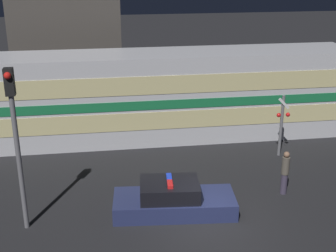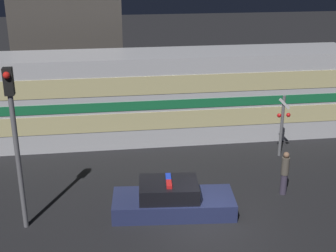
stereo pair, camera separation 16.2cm
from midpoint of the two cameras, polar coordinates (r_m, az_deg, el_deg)
name	(u,v)px [view 1 (the left image)]	position (r m, az deg, el deg)	size (l,w,h in m)	color
ground_plane	(210,227)	(17.24, 4.90, -12.20)	(120.00, 120.00, 0.00)	black
train	(163,96)	(24.28, -0.75, 3.71)	(19.58, 3.02, 4.53)	silver
police_car	(173,200)	(17.82, 0.35, -9.02)	(4.70, 2.19, 1.38)	navy
pedestrian	(285,172)	(19.47, 13.84, -5.49)	(0.31, 0.31, 1.85)	#3F384C
crossing_signal_near	(282,123)	(22.74, 13.49, 0.35)	(0.65, 0.31, 3.02)	slate
traffic_light_corner	(16,134)	(16.36, -18.35, -0.91)	(0.30, 0.46, 5.84)	slate
building_left	(68,29)	(31.08, -12.25, 11.43)	(6.45, 6.22, 9.22)	#47423D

